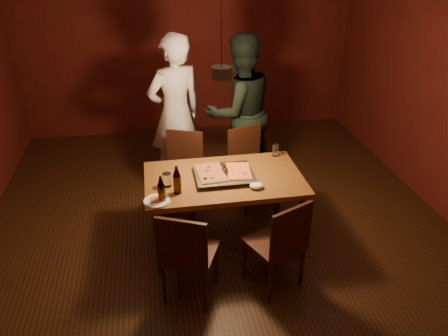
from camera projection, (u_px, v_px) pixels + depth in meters
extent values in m
plane|color=#37200F|center=(222.00, 237.00, 4.56)|extent=(6.00, 6.00, 0.00)
plane|color=#5D1915|center=(188.00, 41.00, 6.52)|extent=(5.00, 0.00, 5.00)
cube|color=brown|center=(224.00, 180.00, 4.18)|extent=(1.50, 0.90, 0.05)
cylinder|color=#38190F|center=(158.00, 242.00, 3.93)|extent=(0.06, 0.06, 0.70)
cylinder|color=#38190F|center=(300.00, 227.00, 4.13)|extent=(0.06, 0.06, 0.70)
cylinder|color=#38190F|center=(155.00, 199.00, 4.57)|extent=(0.06, 0.06, 0.70)
cylinder|color=#38190F|center=(278.00, 188.00, 4.78)|extent=(0.06, 0.06, 0.70)
cube|color=#38190F|center=(181.00, 176.00, 4.85)|extent=(0.55, 0.55, 0.04)
cube|color=#38190F|center=(185.00, 149.00, 4.90)|extent=(0.40, 0.18, 0.45)
cube|color=#38190F|center=(252.00, 170.00, 4.96)|extent=(0.53, 0.53, 0.04)
cube|color=#38190F|center=(244.00, 145.00, 5.00)|extent=(0.41, 0.16, 0.45)
cube|color=#38190F|center=(190.00, 254.00, 3.66)|extent=(0.55, 0.55, 0.04)
cube|color=#38190F|center=(181.00, 244.00, 3.38)|extent=(0.40, 0.19, 0.45)
cube|color=#38190F|center=(274.00, 244.00, 3.78)|extent=(0.56, 0.56, 0.04)
cube|color=#38190F|center=(291.00, 232.00, 3.53)|extent=(0.39, 0.20, 0.45)
cube|color=silver|center=(224.00, 175.00, 4.15)|extent=(0.59, 0.50, 0.05)
cube|color=maroon|center=(211.00, 173.00, 4.13)|extent=(0.28, 0.41, 0.02)
cube|color=gold|center=(239.00, 171.00, 4.16)|extent=(0.25, 0.37, 0.02)
cylinder|color=black|center=(162.00, 194.00, 3.74)|extent=(0.07, 0.07, 0.16)
cone|color=black|center=(161.00, 181.00, 3.69)|extent=(0.07, 0.07, 0.09)
cylinder|color=black|center=(177.00, 185.00, 3.87)|extent=(0.07, 0.07, 0.17)
cone|color=black|center=(176.00, 171.00, 3.81)|extent=(0.07, 0.07, 0.10)
cylinder|color=silver|center=(167.00, 180.00, 3.99)|extent=(0.08, 0.08, 0.13)
cylinder|color=silver|center=(275.00, 150.00, 4.54)|extent=(0.06, 0.06, 0.12)
cylinder|color=white|center=(157.00, 201.00, 3.78)|extent=(0.23, 0.23, 0.02)
cube|color=gold|center=(157.00, 200.00, 3.77)|extent=(0.10, 0.08, 0.01)
ellipsoid|color=white|center=(257.00, 186.00, 3.97)|extent=(0.13, 0.10, 0.05)
imported|color=silver|center=(176.00, 114.00, 5.13)|extent=(0.81, 0.68, 1.88)
imported|color=black|center=(239.00, 112.00, 5.21)|extent=(1.07, 0.94, 1.86)
cylinder|color=black|center=(222.00, 73.00, 3.74)|extent=(0.18, 0.18, 0.10)
cylinder|color=black|center=(221.00, 5.00, 3.49)|extent=(0.01, 0.01, 1.00)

